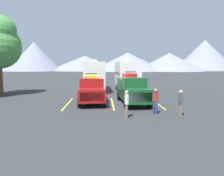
# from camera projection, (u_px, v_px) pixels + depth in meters

# --- Properties ---
(ground_plane) EXTENTS (240.00, 240.00, 0.00)m
(ground_plane) POSITION_uv_depth(u_px,v_px,m) (112.00, 102.00, 18.41)
(ground_plane) COLOR #2D3033
(pickup_truck_a) EXTENTS (2.46, 5.34, 2.50)m
(pickup_truck_a) POSITION_uv_depth(u_px,v_px,m) (92.00, 89.00, 17.92)
(pickup_truck_a) COLOR maroon
(pickup_truck_a) RESTS_ON ground
(pickup_truck_b) EXTENTS (2.36, 5.64, 2.67)m
(pickup_truck_b) POSITION_uv_depth(u_px,v_px,m) (132.00, 89.00, 17.67)
(pickup_truck_b) COLOR #144723
(pickup_truck_b) RESTS_ON ground
(lot_stripe_a) EXTENTS (0.12, 5.50, 0.01)m
(lot_stripe_a) POSITION_uv_depth(u_px,v_px,m) (68.00, 104.00, 17.52)
(lot_stripe_a) COLOR gold
(lot_stripe_a) RESTS_ON ground
(lot_stripe_b) EXTENTS (0.12, 5.50, 0.01)m
(lot_stripe_b) POSITION_uv_depth(u_px,v_px,m) (113.00, 103.00, 17.68)
(lot_stripe_b) COLOR gold
(lot_stripe_b) RESTS_ON ground
(lot_stripe_c) EXTENTS (0.12, 5.50, 0.01)m
(lot_stripe_c) POSITION_uv_depth(u_px,v_px,m) (156.00, 103.00, 17.84)
(lot_stripe_c) COLOR gold
(lot_stripe_c) RESTS_ON ground
(camper_trailer_a) EXTENTS (2.65, 8.82, 3.89)m
(camper_trailer_a) POSITION_uv_depth(u_px,v_px,m) (95.00, 74.00, 25.98)
(camper_trailer_a) COLOR silver
(camper_trailer_a) RESTS_ON ground
(camper_trailer_b) EXTENTS (2.67, 7.48, 3.91)m
(camper_trailer_b) POSITION_uv_depth(u_px,v_px,m) (127.00, 74.00, 26.04)
(camper_trailer_b) COLOR white
(camper_trailer_b) RESTS_ON ground
(person_a) EXTENTS (0.23, 0.38, 1.71)m
(person_a) POSITION_uv_depth(u_px,v_px,m) (127.00, 102.00, 12.77)
(person_a) COLOR #726047
(person_a) RESTS_ON ground
(person_b) EXTENTS (0.34, 0.30, 1.71)m
(person_b) POSITION_uv_depth(u_px,v_px,m) (155.00, 99.00, 13.77)
(person_b) COLOR navy
(person_b) RESTS_ON ground
(person_c) EXTENTS (0.25, 0.36, 1.68)m
(person_c) POSITION_uv_depth(u_px,v_px,m) (181.00, 101.00, 13.21)
(person_c) COLOR #726047
(person_c) RESTS_ON ground
(mountain_ridge) EXTENTS (141.69, 46.50, 16.88)m
(mountain_ridge) POSITION_uv_depth(u_px,v_px,m) (118.00, 60.00, 110.95)
(mountain_ridge) COLOR gray
(mountain_ridge) RESTS_ON ground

